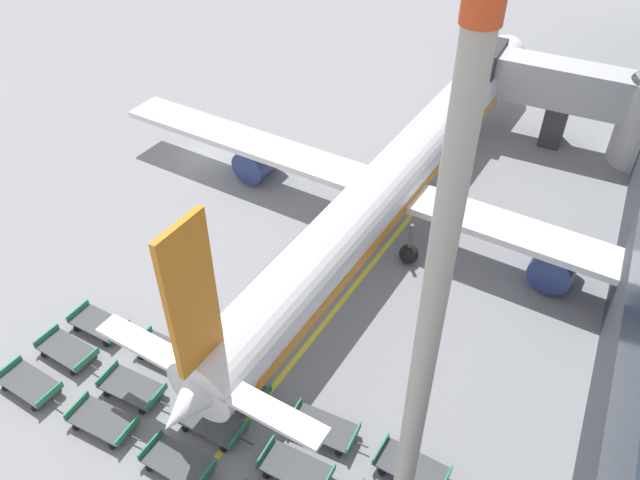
{
  "coord_description": "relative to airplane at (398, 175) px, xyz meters",
  "views": [
    {
      "loc": [
        26.21,
        -32.8,
        26.08
      ],
      "look_at": [
        13.59,
        -7.0,
        1.95
      ],
      "focal_mm": 35.0,
      "sensor_mm": 36.0,
      "label": 1
    }
  ],
  "objects": [
    {
      "name": "baggage_dolly_row_mid_b_col_b",
      "position": [
        -6.57,
        -16.57,
        -3.04
      ],
      "size": [
        3.92,
        1.82,
        0.92
      ],
      "color": "#424449",
      "rests_on": "ground_plane"
    },
    {
      "name": "airplane",
      "position": [
        0.0,
        0.0,
        0.0
      ],
      "size": [
        42.88,
        44.83,
        12.64
      ],
      "color": "white",
      "rests_on": "ground_plane"
    },
    {
      "name": "baggage_dolly_row_mid_b_col_a",
      "position": [
        -11.04,
        -16.59,
        -3.04
      ],
      "size": [
        3.94,
        1.87,
        0.92
      ],
      "color": "#424449",
      "rests_on": "ground_plane"
    },
    {
      "name": "ground_plane",
      "position": [
        -16.11,
        0.66,
        -3.52
      ],
      "size": [
        500.0,
        500.0,
        0.0
      ],
      "primitive_type": "plane",
      "color": "gray"
    },
    {
      "name": "stand_guidance_stripe",
      "position": [
        -0.01,
        -9.64,
        -3.52
      ],
      "size": [
        2.24,
        21.49,
        0.01
      ],
      "color": "yellow",
      "rests_on": "ground_plane"
    },
    {
      "name": "baggage_dolly_row_near_col_b",
      "position": [
        -6.67,
        -21.32,
        -3.04
      ],
      "size": [
        3.9,
        1.76,
        0.92
      ],
      "color": "#424449",
      "rests_on": "ground_plane"
    },
    {
      "name": "baggage_dolly_row_mid_a_col_a",
      "position": [
        -11.27,
        -18.79,
        -3.04
      ],
      "size": [
        3.96,
        1.96,
        0.92
      ],
      "color": "#424449",
      "rests_on": "ground_plane"
    },
    {
      "name": "baggage_dolly_row_mid_a_col_c",
      "position": [
        -1.92,
        -19.13,
        -3.04
      ],
      "size": [
        3.93,
        1.84,
        0.92
      ],
      "color": "#424449",
      "rests_on": "ground_plane"
    },
    {
      "name": "baggage_dolly_row_mid_b_col_d",
      "position": [
        2.9,
        -17.07,
        -3.04
      ],
      "size": [
        3.9,
        1.76,
        0.92
      ],
      "color": "#424449",
      "rests_on": "ground_plane"
    },
    {
      "name": "baggage_dolly_row_near_col_c",
      "position": [
        -2.18,
        -21.55,
        -3.04
      ],
      "size": [
        3.94,
        1.89,
        0.92
      ],
      "color": "#424449",
      "rests_on": "ground_plane"
    },
    {
      "name": "apron_light_mast",
      "position": [
        8.17,
        -22.63,
        12.37
      ],
      "size": [
        2.0,
        0.7,
        28.8
      ],
      "color": "#ADA89E",
      "rests_on": "ground_plane"
    },
    {
      "name": "baggage_dolly_row_mid_a_col_b",
      "position": [
        -6.65,
        -19.19,
        -3.04
      ],
      "size": [
        3.91,
        1.77,
        0.92
      ],
      "color": "#424449",
      "rests_on": "ground_plane"
    },
    {
      "name": "baggage_dolly_row_mid_a_col_d",
      "position": [
        2.7,
        -19.47,
        -3.04
      ],
      "size": [
        3.91,
        1.78,
        0.92
      ],
      "color": "#424449",
      "rests_on": "ground_plane"
    },
    {
      "name": "baggage_dolly_row_mid_b_col_c",
      "position": [
        -1.97,
        -16.94,
        -3.04
      ],
      "size": [
        3.94,
        1.89,
        0.92
      ],
      "color": "#424449",
      "rests_on": "ground_plane"
    },
    {
      "name": "baggage_dolly_row_near_col_a",
      "position": [
        -11.41,
        -21.26,
        -3.04
      ],
      "size": [
        3.96,
        1.95,
        0.92
      ],
      "color": "#424449",
      "rests_on": "ground_plane"
    },
    {
      "name": "jet_bridge",
      "position": [
        9.3,
        14.86,
        0.54
      ],
      "size": [
        15.83,
        4.34,
        6.79
      ],
      "color": "#B2B5BA",
      "rests_on": "ground_plane"
    },
    {
      "name": "baggage_dolly_row_mid_b_col_e",
      "position": [
        7.32,
        -17.15,
        -3.04
      ],
      "size": [
        3.95,
        1.93,
        0.92
      ],
      "color": "#424449",
      "rests_on": "ground_plane"
    }
  ]
}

